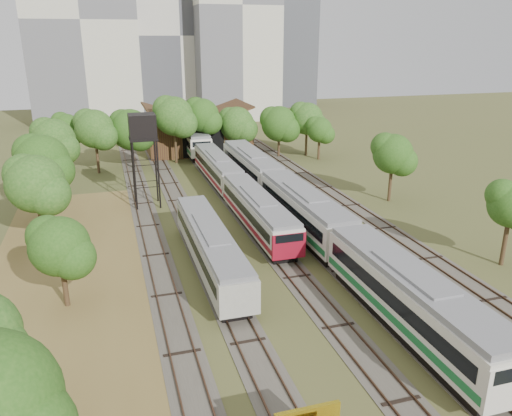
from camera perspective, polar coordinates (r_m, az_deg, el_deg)
name	(u,v)px	position (r m, az deg, el deg)	size (l,w,h in m)	color
ground	(392,350)	(31.75, 15.33, -15.34)	(240.00, 240.00, 0.00)	#475123
dry_grass_patch	(77,327)	(34.69, -19.77, -12.63)	(14.00, 60.00, 0.04)	brown
tracks	(258,215)	(51.99, 0.26, -0.76)	(24.60, 80.00, 0.19)	#4C473D
railcar_red_set	(235,187)	(55.21, -2.43, 2.36)	(2.82, 34.57, 3.49)	black
railcar_green_set	(304,211)	(46.85, 5.53, -0.39)	(3.25, 52.08, 4.02)	black
railcar_rear	(192,140)	(81.11, -7.29, 7.77)	(3.23, 16.08, 4.00)	black
old_grey_coach	(211,247)	(39.63, -5.20, -4.47)	(2.76, 18.00, 3.40)	black
water_tower	(142,129)	(54.27, -12.85, 8.78)	(2.89, 2.89, 10.02)	black
rail_pile_near	(429,273)	(41.41, 19.13, -7.04)	(0.57, 8.53, 0.28)	brown
rail_pile_far	(447,284)	(40.14, 20.98, -8.13)	(0.50, 8.05, 0.26)	brown
maintenance_shed	(197,133)	(82.33, -6.77, 8.52)	(16.45, 11.55, 7.58)	#3D2216
tree_band_left	(40,192)	(44.38, -23.50, 1.70)	(7.32, 61.97, 8.71)	#382616
tree_band_far	(203,123)	(74.30, -6.06, 9.68)	(36.24, 10.13, 9.66)	#382616
tree_band_right	(385,154)	(58.71, 14.58, 6.02)	(4.67, 42.46, 7.63)	#382616
tower_left	(81,20)	(116.91, -19.38, 19.57)	(22.00, 16.00, 42.00)	beige
tower_centre	(174,36)	(123.01, -9.32, 18.85)	(20.00, 18.00, 36.00)	beige
tower_right	(233,7)	(117.65, -2.66, 22.00)	(18.00, 16.00, 48.00)	beige
tower_far_right	(289,52)	(140.69, 3.80, 17.38)	(12.00, 12.00, 28.00)	#45474D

